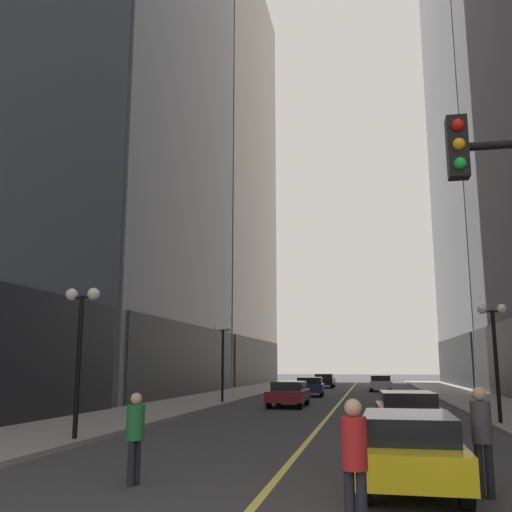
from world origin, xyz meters
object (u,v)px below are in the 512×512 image
Objects in this scene: street_lamp_right_mid at (494,336)px; pedestrian_with_orange_bag at (482,432)px; car_maroon at (289,393)px; car_navy at (310,386)px; car_red at (407,410)px; street_lamp_left_far at (223,346)px; car_silver at (380,383)px; pedestrian_in_green_parka at (135,431)px; car_yellow at (409,446)px; pedestrian_in_red_jacket at (354,456)px; car_black at (324,380)px; street_lamp_left_near at (81,328)px.

pedestrian_with_orange_bag is at bearing -102.54° from street_lamp_right_mid.
car_maroon and car_navy have the same top height.
car_red is 15.47m from street_lamp_left_far.
car_silver is at bearing 97.60° from street_lamp_right_mid.
pedestrian_in_green_parka reaches higher than car_silver.
car_silver is (-0.43, 30.75, -0.00)m from car_red.
street_lamp_right_mid is (3.87, 11.41, 2.54)m from car_yellow.
street_lamp_right_mid is (4.75, 14.87, 2.23)m from pedestrian_in_red_jacket.
street_lamp_left_far reaches higher than car_yellow.
car_black is at bearing 90.38° from car_maroon.
car_black is 50.56m from pedestrian_in_red_jacket.
car_red is 38.21m from car_black.
street_lamp_right_mid reaches higher than car_maroon.
car_maroon is 0.99× the size of street_lamp_left_near.
car_silver is (0.07, 39.89, -0.00)m from car_yellow.
pedestrian_with_orange_bag reaches higher than car_navy.
car_black is 42.88m from street_lamp_left_near.
pedestrian_in_green_parka is 15.28m from street_lamp_right_mid.
street_lamp_right_mid reaches higher than car_yellow.
car_maroon is 0.94× the size of car_silver.
car_yellow is 20.73m from car_maroon.
car_silver is 2.78× the size of pedestrian_in_green_parka.
street_lamp_right_mid is (12.80, 7.14, 0.00)m from street_lamp_left_near.
car_yellow and car_black have the same top height.
street_lamp_left_far is (0.00, 16.86, 0.00)m from street_lamp_left_near.
car_silver is at bearing 89.91° from car_yellow.
car_navy is at bearing -89.23° from car_black.
street_lamp_left_near is at bearing -103.89° from car_maroon.
car_yellow is 23.09m from street_lamp_left_far.
car_yellow is 2.57× the size of pedestrian_with_orange_bag.
car_yellow and car_silver have the same top height.
pedestrian_in_green_parka is at bearing -89.81° from car_black.
car_silver is 1.05× the size of street_lamp_right_mid.
pedestrian_in_green_parka is (-5.10, -40.69, 0.25)m from car_silver.
car_black is at bearing 84.99° from street_lamp_left_near.
pedestrian_with_orange_bag is 0.41× the size of street_lamp_left_near.
street_lamp_left_near is (-3.74, -42.64, 2.54)m from car_black.
car_silver is 8.78m from car_black.
car_navy is at bearing 104.15° from car_red.
car_navy is 2.43× the size of pedestrian_in_red_jacket.
pedestrian_with_orange_bag is (6.21, 0.14, 0.10)m from pedestrian_in_green_parka.
car_navy and car_black have the same top height.
car_black is 1.08× the size of street_lamp_right_mid.
pedestrian_in_red_jacket is 0.40× the size of street_lamp_right_mid.
car_maroon is 10.75m from car_navy.
car_red is 2.85× the size of pedestrian_in_green_parka.
car_navy is at bearing 101.06° from pedestrian_with_orange_bag.
car_red is 2.71× the size of pedestrian_in_red_jacket.
car_red is 1.08× the size of car_maroon.
car_red is at bearing -145.97° from street_lamp_right_mid.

